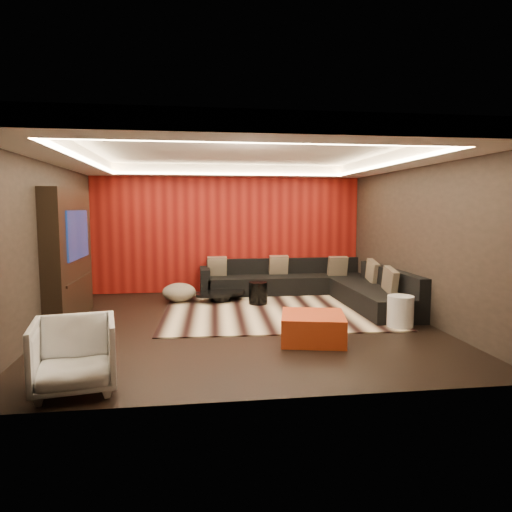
{
  "coord_description": "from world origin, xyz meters",
  "views": [
    {
      "loc": [
        -0.78,
        -7.28,
        1.89
      ],
      "look_at": [
        0.3,
        0.6,
        1.05
      ],
      "focal_mm": 32.0,
      "sensor_mm": 36.0,
      "label": 1
    }
  ],
  "objects": [
    {
      "name": "wall_right",
      "position": [
        3.01,
        0.0,
        1.4
      ],
      "size": [
        0.02,
        6.0,
        2.8
      ],
      "primitive_type": "cube",
      "color": "black",
      "rests_on": "ground"
    },
    {
      "name": "red_feature_wall",
      "position": [
        0.0,
        2.97,
        1.4
      ],
      "size": [
        5.98,
        0.05,
        2.78
      ],
      "primitive_type": "cube",
      "color": "#6B0C0A",
      "rests_on": "ground"
    },
    {
      "name": "tv_screen",
      "position": [
        -2.69,
        0.6,
        1.45
      ],
      "size": [
        0.04,
        1.3,
        0.8
      ],
      "primitive_type": "cube",
      "color": "black",
      "rests_on": "ground"
    },
    {
      "name": "cove_right",
      "position": [
        2.36,
        0.0,
        2.6
      ],
      "size": [
        0.08,
        4.8,
        0.04
      ],
      "primitive_type": "cube",
      "color": "#FFD899",
      "rests_on": "ground"
    },
    {
      "name": "wall_left",
      "position": [
        -3.01,
        0.0,
        1.4
      ],
      "size": [
        0.02,
        6.0,
        2.8
      ],
      "primitive_type": "cube",
      "color": "black",
      "rests_on": "ground"
    },
    {
      "name": "tv_shelf",
      "position": [
        -2.69,
        0.6,
        0.7
      ],
      "size": [
        0.04,
        1.6,
        0.04
      ],
      "primitive_type": "cube",
      "color": "black",
      "rests_on": "ground"
    },
    {
      "name": "soffit_left",
      "position": [
        -2.7,
        0.0,
        2.69
      ],
      "size": [
        0.6,
        4.8,
        0.22
      ],
      "primitive_type": "cube",
      "color": "silver",
      "rests_on": "ground"
    },
    {
      "name": "sectional_sofa",
      "position": [
        1.73,
        1.86,
        0.26
      ],
      "size": [
        3.65,
        3.5,
        0.75
      ],
      "color": "black",
      "rests_on": "floor"
    },
    {
      "name": "armchair",
      "position": [
        -2.02,
        -2.5,
        0.38
      ],
      "size": [
        0.95,
        0.97,
        0.76
      ],
      "primitive_type": "imported",
      "rotation": [
        0.0,
        0.0,
        0.18
      ],
      "color": "white",
      "rests_on": "floor"
    },
    {
      "name": "cove_left",
      "position": [
        -2.36,
        0.0,
        2.6
      ],
      "size": [
        0.08,
        4.8,
        0.04
      ],
      "primitive_type": "cube",
      "color": "#FFD899",
      "rests_on": "ground"
    },
    {
      "name": "tv_surround",
      "position": [
        -2.85,
        0.6,
        1.1
      ],
      "size": [
        0.3,
        2.0,
        2.2
      ],
      "primitive_type": "cube",
      "color": "black",
      "rests_on": "ground"
    },
    {
      "name": "throw_pillows",
      "position": [
        1.72,
        1.87,
        0.62
      ],
      "size": [
        3.33,
        2.81,
        0.5
      ],
      "color": "#BDA98B",
      "rests_on": "sectional_sofa"
    },
    {
      "name": "white_side_table",
      "position": [
        2.44,
        -0.58,
        0.26
      ],
      "size": [
        0.42,
        0.42,
        0.51
      ],
      "primitive_type": "cylinder",
      "rotation": [
        0.0,
        0.0,
        -0.03
      ],
      "color": "silver",
      "rests_on": "floor"
    },
    {
      "name": "soffit_front",
      "position": [
        0.0,
        -2.7,
        2.69
      ],
      "size": [
        6.0,
        0.6,
        0.22
      ],
      "primitive_type": "cube",
      "color": "silver",
      "rests_on": "ground"
    },
    {
      "name": "rug",
      "position": [
        0.66,
        0.71,
        0.01
      ],
      "size": [
        4.13,
        3.17,
        0.02
      ],
      "primitive_type": "cube",
      "rotation": [
        0.0,
        0.0,
        -0.04
      ],
      "color": "beige",
      "rests_on": "floor"
    },
    {
      "name": "orange_ottoman",
      "position": [
        0.88,
        -1.11,
        0.2
      ],
      "size": [
        1.05,
        1.05,
        0.39
      ],
      "primitive_type": "cube",
      "rotation": [
        0.0,
        0.0,
        -0.22
      ],
      "color": "#AE4516",
      "rests_on": "floor"
    },
    {
      "name": "cove_front",
      "position": [
        0.0,
        -2.36,
        2.6
      ],
      "size": [
        4.8,
        0.08,
        0.04
      ],
      "primitive_type": "cube",
      "color": "#FFD899",
      "rests_on": "ground"
    },
    {
      "name": "soffit_back",
      "position": [
        0.0,
        2.7,
        2.69
      ],
      "size": [
        6.0,
        0.6,
        0.22
      ],
      "primitive_type": "cube",
      "color": "silver",
      "rests_on": "ground"
    },
    {
      "name": "cove_back",
      "position": [
        0.0,
        2.36,
        2.6
      ],
      "size": [
        4.8,
        0.08,
        0.04
      ],
      "primitive_type": "cube",
      "color": "#FFD899",
      "rests_on": "ground"
    },
    {
      "name": "drum_stool",
      "position": [
        0.45,
        1.41,
        0.23
      ],
      "size": [
        0.47,
        0.47,
        0.43
      ],
      "primitive_type": "cylinder",
      "rotation": [
        0.0,
        0.0,
        -0.34
      ],
      "color": "black",
      "rests_on": "rug"
    },
    {
      "name": "striped_pouf",
      "position": [
        -1.09,
        1.87,
        0.2
      ],
      "size": [
        0.7,
        0.7,
        0.37
      ],
      "primitive_type": "ellipsoid",
      "rotation": [
        0.0,
        0.0,
        -0.04
      ],
      "color": "beige",
      "rests_on": "rug"
    },
    {
      "name": "ceiling",
      "position": [
        0.0,
        0.0,
        2.81
      ],
      "size": [
        6.0,
        6.0,
        0.02
      ],
      "primitive_type": "cube",
      "color": "silver",
      "rests_on": "ground"
    },
    {
      "name": "coffee_table",
      "position": [
        -0.25,
        1.8,
        0.11
      ],
      "size": [
        1.44,
        1.44,
        0.18
      ],
      "primitive_type": "cylinder",
      "rotation": [
        0.0,
        0.0,
        0.42
      ],
      "color": "black",
      "rests_on": "rug"
    },
    {
      "name": "floor",
      "position": [
        0.0,
        0.0,
        -0.01
      ],
      "size": [
        6.0,
        6.0,
        0.02
      ],
      "primitive_type": "cube",
      "color": "black",
      "rests_on": "ground"
    },
    {
      "name": "wall_back",
      "position": [
        0.0,
        3.01,
        1.4
      ],
      "size": [
        6.0,
        0.02,
        2.8
      ],
      "primitive_type": "cube",
      "color": "black",
      "rests_on": "ground"
    },
    {
      "name": "soffit_right",
      "position": [
        2.7,
        0.0,
        2.69
      ],
      "size": [
        0.6,
        4.8,
        0.22
      ],
      "primitive_type": "cube",
      "color": "silver",
      "rests_on": "ground"
    }
  ]
}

